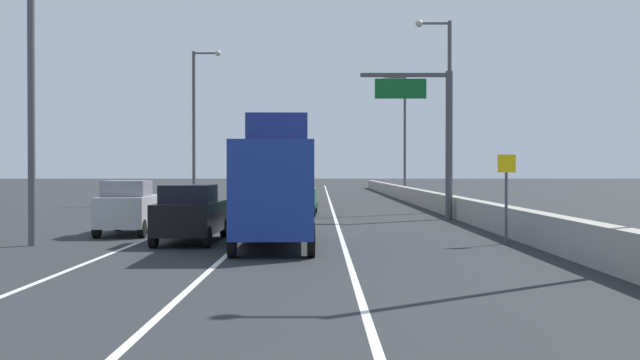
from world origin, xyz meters
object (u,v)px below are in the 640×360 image
car_red_4 (300,191)px  lamp_post_right_third (400,128)px  car_silver_0 (127,208)px  box_truck (274,184)px  lamp_post_left_near (36,48)px  lamp_post_left_mid (195,117)px  overhead_sign_gantry (433,126)px  car_white_1 (302,188)px  lamp_post_right_near (637,9)px  lamp_post_right_second (444,103)px  car_black_3 (189,214)px  car_green_2 (297,196)px  speed_advisory_sign (504,191)px

car_red_4 → lamp_post_right_third: bearing=60.4°
car_silver_0 → box_truck: 7.35m
lamp_post_left_near → car_red_4: size_ratio=2.56×
car_silver_0 → lamp_post_left_mid: bearing=93.8°
lamp_post_left_mid → box_truck: size_ratio=1.42×
car_red_4 → overhead_sign_gantry: bearing=-65.9°
car_red_4 → car_white_1: bearing=90.5°
overhead_sign_gantry → lamp_post_right_third: 31.95m
lamp_post_right_near → lamp_post_right_second: (-0.42, 25.59, 0.00)m
car_white_1 → lamp_post_left_near: bearing=-100.2°
box_truck → lamp_post_left_near: bearing=-179.1°
car_silver_0 → car_red_4: 25.63m
lamp_post_right_second → lamp_post_left_near: (-16.61, -19.59, 0.00)m
lamp_post_right_second → lamp_post_right_third: size_ratio=1.00×
car_white_1 → box_truck: bearing=-90.0°
lamp_post_right_third → lamp_post_left_mid: same height
lamp_post_left_near → lamp_post_left_mid: same height
car_black_3 → box_truck: bearing=-19.2°
lamp_post_right_third → car_red_4: lamp_post_right_third is taller
lamp_post_left_near → car_red_4: lamp_post_left_near is taller
lamp_post_left_mid → overhead_sign_gantry: bearing=-49.4°
lamp_post_right_near → lamp_post_right_third: (-0.13, 51.18, 0.00)m
overhead_sign_gantry → car_silver_0: size_ratio=1.75×
lamp_post_left_near → car_red_4: 30.79m
car_silver_0 → car_red_4: size_ratio=0.96×
lamp_post_right_near → car_silver_0: (-15.20, 10.36, -5.41)m
lamp_post_right_third → car_red_4: bearing=-119.6°
lamp_post_left_near → car_white_1: lamp_post_left_near is taller
car_silver_0 → car_black_3: car_silver_0 is taller
car_silver_0 → box_truck: bearing=-35.6°
lamp_post_right_third → car_red_4: size_ratio=2.56×
overhead_sign_gantry → lamp_post_right_second: 6.68m
lamp_post_right_second → car_white_1: bearing=110.8°
lamp_post_left_near → box_truck: 8.91m
lamp_post_right_near → lamp_post_right_third: 51.18m
lamp_post_right_near → lamp_post_left_near: (-17.03, 6.00, 0.00)m
overhead_sign_gantry → car_black_3: size_ratio=1.57×
lamp_post_left_near → overhead_sign_gantry: bearing=41.6°
lamp_post_right_second → car_green_2: lamp_post_right_second is taller
car_black_3 → lamp_post_right_near: bearing=-30.3°
overhead_sign_gantry → lamp_post_left_near: (-15.00, -13.34, 1.72)m
car_white_1 → car_green_2: car_green_2 is taller
lamp_post_left_mid → lamp_post_right_third: bearing=40.7°
speed_advisory_sign → car_red_4: (-7.58, 28.69, -0.78)m
speed_advisory_sign → lamp_post_right_second: (1.17, 19.02, 4.68)m
lamp_post_right_third → car_green_2: (-8.87, -28.10, -5.40)m
car_red_4 → lamp_post_right_second: bearing=-47.9°
speed_advisory_sign → lamp_post_right_near: 8.22m
lamp_post_right_third → car_green_2: lamp_post_right_third is taller
lamp_post_right_near → car_silver_0: 19.18m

